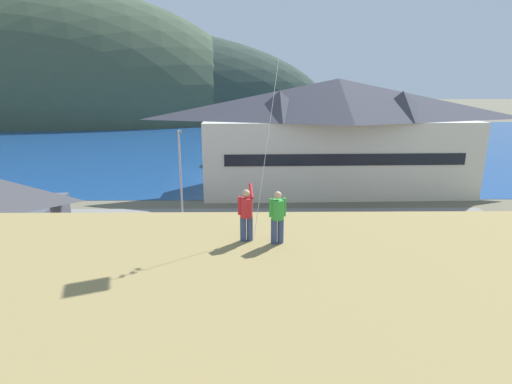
% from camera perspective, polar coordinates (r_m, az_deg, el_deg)
% --- Properties ---
extents(ground_plane, '(600.00, 600.00, 0.00)m').
position_cam_1_polar(ground_plane, '(22.30, 0.71, -14.17)').
color(ground_plane, '#66604C').
extents(parking_lot_pad, '(40.00, 20.00, 0.10)m').
position_cam_1_polar(parking_lot_pad, '(26.75, 0.46, -8.84)').
color(parking_lot_pad, gray).
rests_on(parking_lot_pad, ground).
extents(bay_water, '(360.00, 84.00, 0.03)m').
position_cam_1_polar(bay_water, '(80.20, -0.31, 7.24)').
color(bay_water, navy).
rests_on(bay_water, ground).
extents(far_hill_west_ridge, '(127.10, 66.35, 77.85)m').
position_cam_1_polar(far_hill_west_ridge, '(143.63, -25.88, 9.20)').
color(far_hill_west_ridge, '#3D4C38').
rests_on(far_hill_west_ridge, ground).
extents(far_hill_east_peak, '(118.40, 57.40, 63.31)m').
position_cam_1_polar(far_hill_east_peak, '(148.13, -21.94, 9.74)').
color(far_hill_east_peak, '#42513D').
rests_on(far_hill_east_peak, ground).
extents(far_hill_center_saddle, '(144.25, 49.90, 57.31)m').
position_cam_1_polar(far_hill_center_saddle, '(139.61, -20.10, 9.65)').
color(far_hill_center_saddle, '#2D3D33').
rests_on(far_hill_center_saddle, ground).
extents(harbor_lodge, '(28.45, 10.42, 11.47)m').
position_cam_1_polar(harbor_lodge, '(42.23, 11.33, 8.20)').
color(harbor_lodge, beige).
rests_on(harbor_lodge, ground).
extents(storage_shed_near_lot, '(7.51, 5.85, 5.45)m').
position_cam_1_polar(storage_shed_near_lot, '(29.22, -32.18, -3.35)').
color(storage_shed_near_lot, '#474C56').
rests_on(storage_shed_near_lot, ground).
extents(storage_shed_waterside, '(6.44, 5.91, 4.90)m').
position_cam_1_polar(storage_shed_waterside, '(43.15, -2.04, 3.88)').
color(storage_shed_waterside, '#338475').
rests_on(storage_shed_waterside, ground).
extents(wharf_dock, '(3.20, 13.60, 0.70)m').
position_cam_1_polar(wharf_dock, '(54.40, -2.49, 3.85)').
color(wharf_dock, '#70604C').
rests_on(wharf_dock, ground).
extents(moored_boat_wharfside, '(2.38, 6.65, 2.16)m').
position_cam_1_polar(moored_boat_wharfside, '(57.01, -5.83, 4.68)').
color(moored_boat_wharfside, '#23564C').
rests_on(moored_boat_wharfside, ground).
extents(moored_boat_outer_mooring, '(2.84, 8.50, 2.16)m').
position_cam_1_polar(moored_boat_outer_mooring, '(57.20, 1.34, 4.79)').
color(moored_boat_outer_mooring, navy).
rests_on(moored_boat_outer_mooring, ground).
extents(parked_car_mid_row_near, '(4.27, 2.19, 1.82)m').
position_cam_1_polar(parked_car_mid_row_near, '(25.61, 27.33, -9.28)').
color(parked_car_mid_row_near, red).
rests_on(parked_car_mid_row_near, parking_lot_pad).
extents(parked_car_front_row_end, '(4.21, 2.08, 1.82)m').
position_cam_1_polar(parked_car_front_row_end, '(32.05, 31.23, -5.07)').
color(parked_car_front_row_end, '#B28923').
rests_on(parked_car_front_row_end, parking_lot_pad).
extents(parked_car_mid_row_center, '(4.33, 2.32, 1.82)m').
position_cam_1_polar(parked_car_mid_row_center, '(28.54, 9.53, -5.30)').
color(parked_car_mid_row_center, black).
rests_on(parked_car_mid_row_center, parking_lot_pad).
extents(parked_car_back_row_left, '(4.25, 2.16, 1.82)m').
position_cam_1_polar(parked_car_back_row_left, '(30.25, -19.27, -4.78)').
color(parked_car_back_row_left, red).
rests_on(parked_car_back_row_left, parking_lot_pad).
extents(parked_car_back_row_right, '(4.29, 2.23, 1.82)m').
position_cam_1_polar(parked_car_back_row_right, '(27.20, -5.50, -6.19)').
color(parked_car_back_row_right, red).
rests_on(parked_car_back_row_right, parking_lot_pad).
extents(parked_car_front_row_silver, '(4.27, 2.19, 1.82)m').
position_cam_1_polar(parked_car_front_row_silver, '(22.09, -5.21, -11.40)').
color(parked_car_front_row_silver, black).
rests_on(parked_car_front_row_silver, parking_lot_pad).
extents(parking_light_pole, '(0.24, 0.78, 7.45)m').
position_cam_1_polar(parking_light_pole, '(31.18, -10.67, 2.72)').
color(parking_light_pole, '#ADADB2').
rests_on(parking_light_pole, parking_lot_pad).
extents(person_kite_flyer, '(0.52, 0.68, 1.86)m').
position_cam_1_polar(person_kite_flyer, '(13.05, -1.39, -3.00)').
color(person_kite_flyer, '#384770').
rests_on(person_kite_flyer, grassy_hill_foreground).
extents(person_companion, '(0.54, 0.40, 1.74)m').
position_cam_1_polar(person_companion, '(12.85, 3.08, -3.38)').
color(person_companion, '#384770').
rests_on(person_companion, grassy_hill_foreground).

